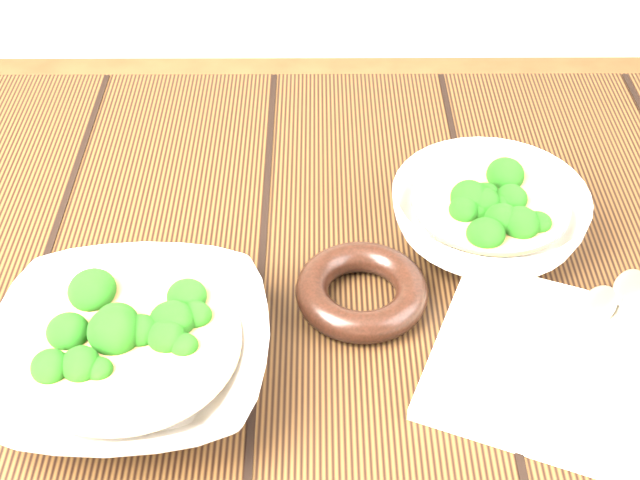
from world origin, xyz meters
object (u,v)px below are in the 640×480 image
table (285,402)px  soup_bowl_back (488,215)px  trivet (362,291)px  napkin (574,371)px  soup_bowl_front (131,355)px

table → soup_bowl_back: bearing=27.1°
soup_bowl_back → trivet: bearing=-145.6°
table → napkin: bearing=-16.4°
table → trivet: 0.15m
soup_bowl_front → napkin: (0.35, 0.00, -0.02)m
soup_bowl_front → napkin: size_ratio=1.00×
soup_bowl_front → table: bearing=32.0°
table → napkin: napkin is taller
soup_bowl_back → table: bearing=-152.9°
soup_bowl_front → trivet: bearing=25.2°
trivet → table: bearing=-168.0°
soup_bowl_back → napkin: (0.05, -0.17, -0.02)m
soup_bowl_back → napkin: bearing=-73.9°
table → soup_bowl_front: bearing=-148.0°
soup_bowl_front → soup_bowl_back: (0.30, 0.17, 0.00)m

